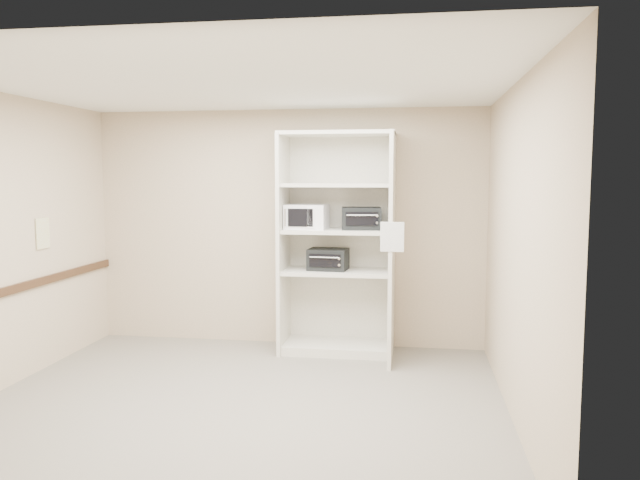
# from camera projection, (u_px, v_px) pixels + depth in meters

# --- Properties ---
(floor) EXTENTS (4.50, 4.00, 0.01)m
(floor) POSITION_uv_depth(u_px,v_px,m) (241.00, 403.00, 5.36)
(floor) COLOR #67625A
(floor) RESTS_ON ground
(ceiling) EXTENTS (4.50, 4.00, 0.01)m
(ceiling) POSITION_uv_depth(u_px,v_px,m) (237.00, 83.00, 5.09)
(ceiling) COLOR white
(wall_back) EXTENTS (4.50, 0.02, 2.70)m
(wall_back) POSITION_uv_depth(u_px,v_px,m) (287.00, 228.00, 7.19)
(wall_back) COLOR tan
(wall_back) RESTS_ON ground
(wall_front) EXTENTS (4.50, 0.02, 2.70)m
(wall_front) POSITION_uv_depth(u_px,v_px,m) (133.00, 290.00, 3.26)
(wall_front) COLOR tan
(wall_front) RESTS_ON ground
(wall_right) EXTENTS (0.02, 4.00, 2.70)m
(wall_right) POSITION_uv_depth(u_px,v_px,m) (517.00, 252.00, 4.89)
(wall_right) COLOR tan
(wall_right) RESTS_ON ground
(shelving_unit) EXTENTS (1.24, 0.92, 2.42)m
(shelving_unit) POSITION_uv_depth(u_px,v_px,m) (341.00, 251.00, 6.82)
(shelving_unit) COLOR silver
(shelving_unit) RESTS_ON floor
(microwave) EXTENTS (0.47, 0.37, 0.27)m
(microwave) POSITION_uv_depth(u_px,v_px,m) (307.00, 217.00, 6.83)
(microwave) COLOR white
(microwave) RESTS_ON shelving_unit
(toaster_oven_upper) EXTENTS (0.46, 0.37, 0.24)m
(toaster_oven_upper) POSITION_uv_depth(u_px,v_px,m) (361.00, 218.00, 6.76)
(toaster_oven_upper) COLOR black
(toaster_oven_upper) RESTS_ON shelving_unit
(toaster_oven_lower) EXTENTS (0.44, 0.35, 0.23)m
(toaster_oven_lower) POSITION_uv_depth(u_px,v_px,m) (328.00, 259.00, 6.85)
(toaster_oven_lower) COLOR black
(toaster_oven_lower) RESTS_ON shelving_unit
(paper_sign) EXTENTS (0.23, 0.02, 0.29)m
(paper_sign) POSITION_uv_depth(u_px,v_px,m) (392.00, 237.00, 6.09)
(paper_sign) COLOR white
(paper_sign) RESTS_ON shelving_unit
(chair_rail) EXTENTS (0.04, 3.98, 0.08)m
(chair_rail) POSITION_uv_depth(u_px,v_px,m) (0.00, 293.00, 5.60)
(chair_rail) COLOR #372213
(chair_rail) RESTS_ON wall_left
(wall_poster) EXTENTS (0.01, 0.22, 0.31)m
(wall_poster) POSITION_uv_depth(u_px,v_px,m) (43.00, 233.00, 6.25)
(wall_poster) COLOR silver
(wall_poster) RESTS_ON wall_left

